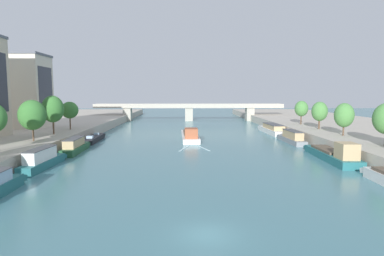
{
  "coord_description": "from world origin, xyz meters",
  "views": [
    {
      "loc": [
        -1.6,
        -21.93,
        10.0
      ],
      "look_at": [
        0.0,
        47.37,
        2.62
      ],
      "focal_mm": 30.19,
      "sensor_mm": 36.0,
      "label": 1
    }
  ],
  "objects_px": {
    "barge_midriver": "(190,135)",
    "tree_left_end_of_row": "(70,110)",
    "moored_boat_left_lone": "(75,146)",
    "tree_right_by_lamp": "(301,109)",
    "tree_left_past_mid": "(53,109)",
    "moored_boat_left_upstream": "(94,138)",
    "tree_left_distant": "(32,115)",
    "bridge_far": "(189,110)",
    "moored_boat_right_upstream": "(292,137)",
    "moored_boat_right_lone": "(333,154)",
    "moored_boat_right_midway": "(273,129)",
    "tree_right_third": "(344,115)",
    "tree_right_past_mid": "(320,111)",
    "moored_boat_left_downstream": "(42,160)"
  },
  "relations": [
    {
      "from": "moored_boat_right_upstream",
      "to": "barge_midriver",
      "type": "bearing_deg",
      "value": 164.64
    },
    {
      "from": "moored_boat_left_upstream",
      "to": "tree_left_distant",
      "type": "distance_m",
      "value": 17.23
    },
    {
      "from": "moored_boat_right_lone",
      "to": "bridge_far",
      "type": "distance_m",
      "value": 74.55
    },
    {
      "from": "moored_boat_left_lone",
      "to": "tree_right_by_lamp",
      "type": "xyz_separation_m",
      "value": [
        48.23,
        25.86,
        5.19
      ]
    },
    {
      "from": "barge_midriver",
      "to": "bridge_far",
      "type": "xyz_separation_m",
      "value": [
        0.41,
        48.1,
        3.24
      ]
    },
    {
      "from": "barge_midriver",
      "to": "moored_boat_right_upstream",
      "type": "relative_size",
      "value": 1.48
    },
    {
      "from": "bridge_far",
      "to": "moored_boat_left_lone",
      "type": "bearing_deg",
      "value": -107.62
    },
    {
      "from": "moored_boat_left_upstream",
      "to": "moored_boat_right_midway",
      "type": "distance_m",
      "value": 43.34
    },
    {
      "from": "moored_boat_left_upstream",
      "to": "tree_right_third",
      "type": "xyz_separation_m",
      "value": [
        48.56,
        -9.29,
        5.47
      ]
    },
    {
      "from": "moored_boat_left_upstream",
      "to": "tree_right_past_mid",
      "type": "relative_size",
      "value": 2.02
    },
    {
      "from": "tree_right_third",
      "to": "tree_right_past_mid",
      "type": "bearing_deg",
      "value": 89.9
    },
    {
      "from": "tree_left_past_mid",
      "to": "bridge_far",
      "type": "bearing_deg",
      "value": 65.13
    },
    {
      "from": "moored_boat_left_lone",
      "to": "tree_left_distant",
      "type": "height_order",
      "value": "tree_left_distant"
    },
    {
      "from": "moored_boat_right_midway",
      "to": "tree_left_distant",
      "type": "xyz_separation_m",
      "value": [
        -47.03,
        -27.86,
        5.53
      ]
    },
    {
      "from": "tree_right_past_mid",
      "to": "tree_right_by_lamp",
      "type": "relative_size",
      "value": 1.01
    },
    {
      "from": "barge_midriver",
      "to": "moored_boat_left_upstream",
      "type": "bearing_deg",
      "value": -172.15
    },
    {
      "from": "moored_boat_left_lone",
      "to": "tree_right_third",
      "type": "bearing_deg",
      "value": 4.55
    },
    {
      "from": "tree_left_past_mid",
      "to": "bridge_far",
      "type": "distance_m",
      "value": 63.21
    },
    {
      "from": "moored_boat_right_upstream",
      "to": "tree_left_distant",
      "type": "xyz_separation_m",
      "value": [
        -46.73,
        -12.24,
        5.49
      ]
    },
    {
      "from": "barge_midriver",
      "to": "moored_boat_left_upstream",
      "type": "xyz_separation_m",
      "value": [
        -20.33,
        -2.8,
        -0.28
      ]
    },
    {
      "from": "tree_left_distant",
      "to": "tree_left_past_mid",
      "type": "relative_size",
      "value": 0.91
    },
    {
      "from": "moored_boat_left_downstream",
      "to": "tree_right_third",
      "type": "bearing_deg",
      "value": 17.69
    },
    {
      "from": "moored_boat_left_lone",
      "to": "tree_right_third",
      "type": "relative_size",
      "value": 1.85
    },
    {
      "from": "barge_midriver",
      "to": "bridge_far",
      "type": "height_order",
      "value": "bridge_far"
    },
    {
      "from": "moored_boat_left_downstream",
      "to": "tree_right_by_lamp",
      "type": "xyz_separation_m",
      "value": [
        48.68,
        37.53,
        5.1
      ]
    },
    {
      "from": "moored_boat_right_upstream",
      "to": "bridge_far",
      "type": "height_order",
      "value": "bridge_far"
    },
    {
      "from": "moored_boat_left_downstream",
      "to": "tree_right_by_lamp",
      "type": "height_order",
      "value": "tree_right_by_lamp"
    },
    {
      "from": "tree_right_past_mid",
      "to": "moored_boat_right_midway",
      "type": "bearing_deg",
      "value": 122.82
    },
    {
      "from": "moored_boat_left_lone",
      "to": "tree_right_past_mid",
      "type": "height_order",
      "value": "tree_right_past_mid"
    },
    {
      "from": "moored_boat_left_lone",
      "to": "moored_boat_left_upstream",
      "type": "relative_size",
      "value": 0.92
    },
    {
      "from": "moored_boat_left_lone",
      "to": "tree_right_past_mid",
      "type": "relative_size",
      "value": 1.86
    },
    {
      "from": "barge_midriver",
      "to": "tree_left_past_mid",
      "type": "bearing_deg",
      "value": -160.66
    },
    {
      "from": "tree_left_distant",
      "to": "bridge_far",
      "type": "relative_size",
      "value": 0.1
    },
    {
      "from": "barge_midriver",
      "to": "tree_left_end_of_row",
      "type": "xyz_separation_m",
      "value": [
        -26.0,
        -0.61,
        5.61
      ]
    },
    {
      "from": "moored_boat_right_upstream",
      "to": "moored_boat_left_upstream",
      "type": "bearing_deg",
      "value": 175.95
    },
    {
      "from": "moored_boat_right_midway",
      "to": "tree_right_third",
      "type": "relative_size",
      "value": 2.72
    },
    {
      "from": "moored_boat_right_midway",
      "to": "moored_boat_right_lone",
      "type": "bearing_deg",
      "value": -89.86
    },
    {
      "from": "barge_midriver",
      "to": "tree_left_past_mid",
      "type": "distance_m",
      "value": 28.41
    },
    {
      "from": "moored_boat_right_lone",
      "to": "moored_boat_right_upstream",
      "type": "relative_size",
      "value": 1.25
    },
    {
      "from": "tree_right_third",
      "to": "tree_right_by_lamp",
      "type": "xyz_separation_m",
      "value": [
        0.06,
        22.02,
        0.2
      ]
    },
    {
      "from": "moored_boat_left_lone",
      "to": "moored_boat_right_midway",
      "type": "xyz_separation_m",
      "value": [
        41.04,
        25.83,
        -0.03
      ]
    },
    {
      "from": "moored_boat_right_lone",
      "to": "moored_boat_right_midway",
      "type": "height_order",
      "value": "moored_boat_right_lone"
    },
    {
      "from": "moored_boat_left_downstream",
      "to": "moored_boat_right_upstream",
      "type": "bearing_deg",
      "value": 27.99
    },
    {
      "from": "barge_midriver",
      "to": "moored_boat_left_lone",
      "type": "relative_size",
      "value": 1.68
    },
    {
      "from": "tree_left_past_mid",
      "to": "barge_midriver",
      "type": "bearing_deg",
      "value": 19.34
    },
    {
      "from": "moored_boat_left_upstream",
      "to": "tree_left_end_of_row",
      "type": "distance_m",
      "value": 8.46
    },
    {
      "from": "moored_boat_left_upstream",
      "to": "tree_left_past_mid",
      "type": "height_order",
      "value": "tree_left_past_mid"
    },
    {
      "from": "barge_midriver",
      "to": "bridge_far",
      "type": "distance_m",
      "value": 48.21
    },
    {
      "from": "moored_boat_left_upstream",
      "to": "barge_midriver",
      "type": "bearing_deg",
      "value": 7.85
    },
    {
      "from": "moored_boat_left_lone",
      "to": "tree_right_by_lamp",
      "type": "relative_size",
      "value": 1.88
    }
  ]
}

